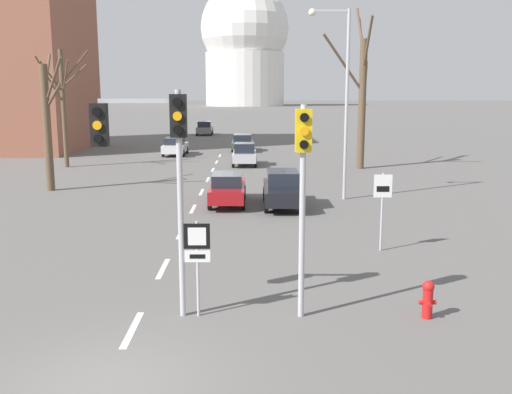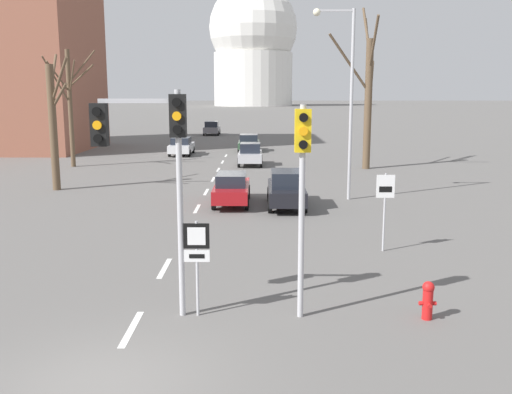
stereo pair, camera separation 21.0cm
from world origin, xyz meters
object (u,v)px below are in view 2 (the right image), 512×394
traffic_signal_near_right (302,171)px  traffic_signal_centre_tall (152,147)px  sedan_far_right (250,154)px  fire_hydrant (428,299)px  sedan_distant_centre (181,146)px  sedan_far_left (286,189)px  sedan_near_left (232,188)px  sedan_mid_centre (249,143)px  street_lamp_right (345,87)px  sedan_near_right (212,128)px  route_sign_post (197,252)px  speed_limit_sign (385,199)px

traffic_signal_near_right → traffic_signal_centre_tall: bearing=178.8°
traffic_signal_centre_tall → sedan_far_right: (1.74, 28.58, -3.18)m
fire_hydrant → sedan_distant_centre: (-10.63, 35.90, 0.27)m
sedan_far_left → fire_hydrant: bearing=-78.6°
fire_hydrant → sedan_near_left: sedan_near_left is taller
sedan_far_left → sedan_mid_centre: bearing=94.9°
fire_hydrant → street_lamp_right: (0.17, 15.31, 5.02)m
sedan_near_right → traffic_signal_near_right: bearing=-83.2°
street_lamp_right → sedan_near_right: 45.73m
sedan_near_left → street_lamp_right: bearing=13.7°
sedan_near_right → sedan_distant_centre: 23.75m
street_lamp_right → sedan_near_right: (-10.19, 44.33, -4.66)m
street_lamp_right → sedan_mid_centre: bearing=102.0°
sedan_near_right → sedan_far_left: bearing=-81.0°
route_sign_post → fire_hydrant: (5.39, -0.17, -1.06)m
traffic_signal_near_right → street_lamp_right: bearing=78.3°
speed_limit_sign → street_lamp_right: 10.18m
sedan_near_left → sedan_distant_centre: size_ratio=1.00×
sedan_distant_centre → traffic_signal_centre_tall: bearing=-83.2°
sedan_far_left → sedan_near_left: bearing=165.7°
speed_limit_sign → sedan_mid_centre: 33.91m
route_sign_post → sedan_near_left: route_sign_post is taller
sedan_near_right → sedan_mid_centre: sedan_near_right is taller
traffic_signal_near_right → sedan_far_right: bearing=93.3°
sedan_far_left → sedan_far_right: sedan_far_left is taller
sedan_near_left → traffic_signal_near_right: bearing=-80.6°
traffic_signal_centre_tall → sedan_near_left: traffic_signal_centre_tall is taller
sedan_near_left → sedan_near_right: sedan_near_right is taller
traffic_signal_centre_tall → sedan_mid_centre: (1.43, 39.14, -3.25)m
sedan_far_right → sedan_mid_centre: bearing=91.7°
fire_hydrant → sedan_distant_centre: sedan_distant_centre is taller
traffic_signal_near_right → fire_hydrant: 4.20m
traffic_signal_centre_tall → speed_limit_sign: traffic_signal_centre_tall is taller
route_sign_post → fire_hydrant: route_sign_post is taller
traffic_signal_centre_tall → sedan_far_right: traffic_signal_centre_tall is taller
route_sign_post → sedan_near_left: bearing=89.5°
sedan_far_right → fire_hydrant: bearing=-80.9°
sedan_mid_centre → sedan_near_left: bearing=-90.7°
route_sign_post → sedan_distant_centre: size_ratio=0.51×
traffic_signal_centre_tall → sedan_distant_centre: traffic_signal_centre_tall is taller
sedan_near_right → sedan_far_right: (5.39, -30.85, -0.02)m
speed_limit_sign → sedan_distant_centre: 31.97m
traffic_signal_centre_tall → sedan_mid_centre: 39.30m
sedan_mid_centre → sedan_distant_centre: sedan_mid_centre is taller
traffic_signal_near_right → sedan_mid_centre: size_ratio=1.14×
route_sign_post → street_lamp_right: street_lamp_right is taller
route_sign_post → street_lamp_right: 16.60m
street_lamp_right → sedan_far_left: bearing=-145.5°
traffic_signal_centre_tall → sedan_far_right: 28.81m
route_sign_post → traffic_signal_near_right: bearing=-0.9°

